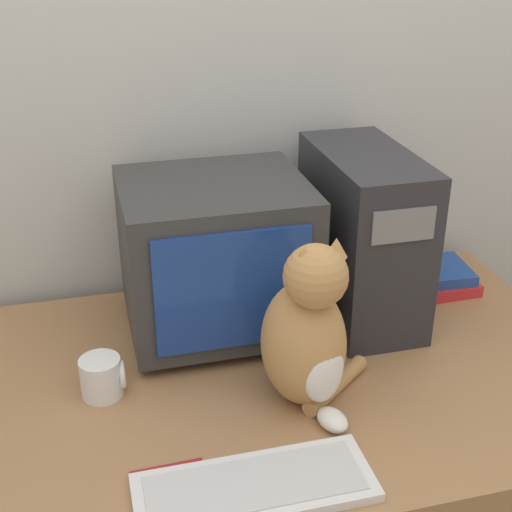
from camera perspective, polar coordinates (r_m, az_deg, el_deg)
name	(u,v)px	position (r m, az deg, el deg)	size (l,w,h in m)	color
wall_back	(215,102)	(1.85, -3.27, 12.17)	(7.00, 0.05, 2.50)	silver
desk	(267,503)	(1.84, 0.85, -19.14)	(1.48, 0.89, 0.78)	#9E7047
crt_monitor	(216,256)	(1.65, -3.25, 0.01)	(0.42, 0.38, 0.37)	#333333
computer_tower	(362,235)	(1.74, 8.51, 1.66)	(0.20, 0.42, 0.41)	#28282D
keyboard	(255,487)	(1.31, -0.10, -18.01)	(0.42, 0.16, 0.02)	silver
cat	(308,335)	(1.42, 4.16, -6.36)	(0.27, 0.26, 0.37)	#B7844C
book_stack	(440,275)	(1.98, 14.51, -1.49)	(0.16, 0.21, 0.06)	red
pen	(166,467)	(1.36, -7.22, -16.40)	(0.13, 0.01, 0.01)	maroon
mug	(102,377)	(1.53, -12.19, -9.44)	(0.09, 0.09, 0.09)	white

